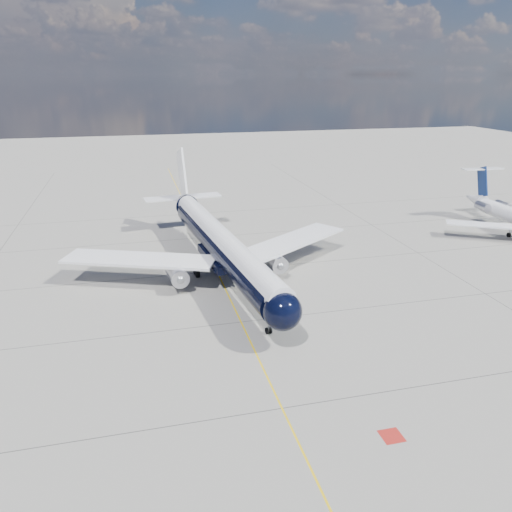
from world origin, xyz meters
name	(u,v)px	position (x,y,z in m)	size (l,w,h in m)	color
ground	(211,259)	(0.00, 30.00, 0.00)	(320.00, 320.00, 0.00)	gray
taxiway_centerline	(217,271)	(0.00, 25.00, 0.00)	(0.16, 160.00, 0.01)	yellow
red_marking	(392,436)	(6.80, -10.00, 0.00)	(1.60, 1.60, 0.01)	maroon
main_airliner	(219,242)	(0.30, 24.23, 4.29)	(39.15, 47.90, 13.84)	black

